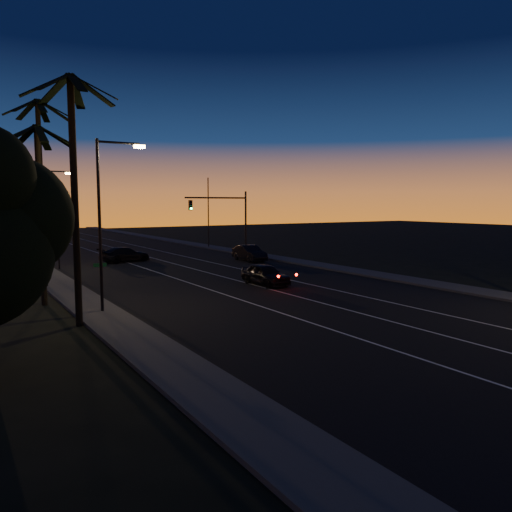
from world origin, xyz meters
TOP-DOWN VIEW (x-y plane):
  - road at (0.00, 30.00)m, footprint 20.00×170.00m
  - sidewalk_left at (-11.20, 30.00)m, footprint 2.40×170.00m
  - sidewalk_right at (11.20, 30.00)m, footprint 2.40×170.00m
  - lane_stripe_left at (-3.00, 30.00)m, footprint 0.12×160.00m
  - lane_stripe_mid at (0.50, 30.00)m, footprint 0.12×160.00m
  - lane_stripe_right at (4.00, 30.00)m, footprint 0.12×160.00m
  - palm_near at (-12.60, 18.00)m, footprint 4.25×4.16m
  - palm_mid at (-13.20, 24.00)m, footprint 4.25×4.16m
  - palm_far at (-12.20, 30.00)m, footprint 4.25×4.16m
  - streetlight_left_near at (-10.70, 20.00)m, footprint 2.55×0.26m
  - streetlight_left_far at (-10.69, 38.00)m, footprint 2.55×0.26m
  - street_sign at (-10.80, 21.00)m, footprint 0.70×0.06m
  - signal_mast at (7.14, 39.99)m, footprint 7.10×0.41m
  - signal_post at (-9.50, 39.98)m, footprint 0.28×0.37m
  - far_pole_left at (-11.00, 55.00)m, footprint 0.14×0.14m
  - far_pole_right at (11.00, 52.00)m, footprint 0.14×0.14m
  - lead_car at (1.24, 23.28)m, footprint 1.86×4.91m
  - right_car at (7.85, 36.48)m, footprint 1.88×4.80m
  - cross_car at (-3.01, 42.16)m, footprint 5.40×3.20m

SIDE VIEW (x-z plane):
  - road at x=0.00m, z-range 0.00..0.01m
  - lane_stripe_left at x=-3.00m, z-range 0.01..0.02m
  - lane_stripe_mid at x=0.50m, z-range 0.01..0.02m
  - lane_stripe_right at x=4.00m, z-range 0.01..0.02m
  - sidewalk_left at x=-11.20m, z-range 0.00..0.16m
  - sidewalk_right at x=11.20m, z-range 0.00..0.16m
  - cross_car at x=-3.01m, z-range 0.01..1.48m
  - lead_car at x=1.24m, z-range 0.01..1.50m
  - right_car at x=7.85m, z-range 0.01..1.57m
  - street_sign at x=-10.80m, z-range 0.36..2.96m
  - signal_post at x=-9.50m, z-range 0.79..4.99m
  - far_pole_left at x=-11.00m, z-range 0.00..9.00m
  - far_pole_right at x=11.00m, z-range 0.00..9.00m
  - signal_mast at x=7.14m, z-range 1.28..8.28m
  - streetlight_left_far at x=-10.69m, z-range 0.81..9.31m
  - streetlight_left_near at x=-10.70m, z-range 0.82..9.82m
  - palm_mid at x=-13.20m, z-range 1.24..11.27m
  - palm_near at x=-12.60m, z-range 1.31..12.84m
  - palm_far at x=-12.20m, z-range 1.35..13.88m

